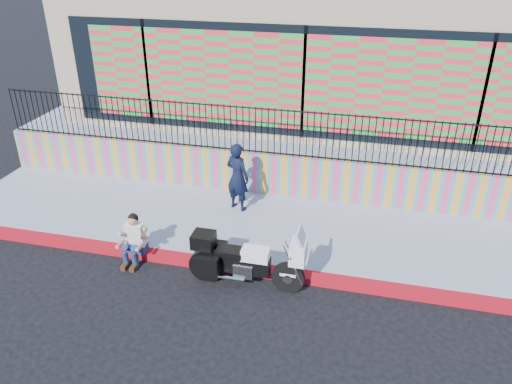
% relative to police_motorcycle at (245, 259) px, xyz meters
% --- Properties ---
extents(ground, '(90.00, 90.00, 0.00)m').
position_rel_police_motorcycle_xyz_m(ground, '(0.35, 0.40, -0.59)').
color(ground, black).
rests_on(ground, ground).
extents(red_curb, '(16.00, 0.30, 0.15)m').
position_rel_police_motorcycle_xyz_m(red_curb, '(0.35, 0.40, -0.52)').
color(red_curb, red).
rests_on(red_curb, ground).
extents(sidewalk, '(16.00, 3.00, 0.15)m').
position_rel_police_motorcycle_xyz_m(sidewalk, '(0.35, 2.05, -0.52)').
color(sidewalk, '#9096AD').
rests_on(sidewalk, ground).
extents(mural_wall, '(16.00, 0.20, 1.10)m').
position_rel_police_motorcycle_xyz_m(mural_wall, '(0.35, 3.65, 0.11)').
color(mural_wall, '#F94175').
rests_on(mural_wall, sidewalk).
extents(metal_fence, '(15.80, 0.04, 1.20)m').
position_rel_police_motorcycle_xyz_m(metal_fence, '(0.35, 3.65, 1.26)').
color(metal_fence, black).
rests_on(metal_fence, mural_wall).
extents(elevated_platform, '(16.00, 10.00, 1.25)m').
position_rel_police_motorcycle_xyz_m(elevated_platform, '(0.35, 8.75, 0.03)').
color(elevated_platform, '#9096AD').
rests_on(elevated_platform, ground).
extents(storefront_building, '(14.00, 8.06, 4.00)m').
position_rel_police_motorcycle_xyz_m(storefront_building, '(0.35, 8.54, 2.66)').
color(storefront_building, tan).
rests_on(storefront_building, elevated_platform).
extents(police_motorcycle, '(2.27, 0.75, 1.41)m').
position_rel_police_motorcycle_xyz_m(police_motorcycle, '(0.00, 0.00, 0.00)').
color(police_motorcycle, black).
rests_on(police_motorcycle, ground).
extents(police_officer, '(0.73, 0.61, 1.71)m').
position_rel_police_motorcycle_xyz_m(police_officer, '(-0.88, 2.68, 0.41)').
color(police_officer, black).
rests_on(police_officer, sidewalk).
extents(seated_man, '(0.54, 0.71, 1.06)m').
position_rel_police_motorcycle_xyz_m(seated_man, '(-2.45, 0.19, -0.14)').
color(seated_man, navy).
rests_on(seated_man, ground).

